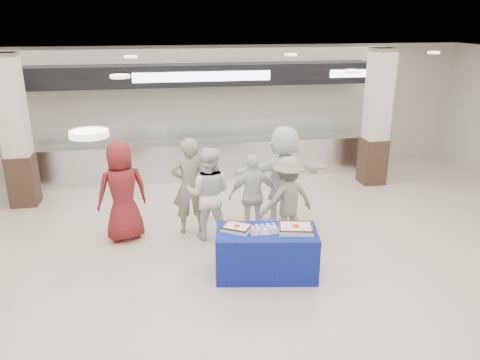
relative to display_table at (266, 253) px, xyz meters
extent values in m
plane|color=beige|center=(-0.47, -0.40, -0.38)|extent=(14.00, 14.00, 0.00)
cube|color=silver|center=(-0.47, 5.00, 0.08)|extent=(8.00, 0.80, 0.90)
cube|color=silver|center=(-0.47, 5.00, 0.55)|extent=(8.00, 0.85, 0.04)
cube|color=white|center=(-0.47, 4.70, 0.88)|extent=(7.60, 0.02, 0.50)
cube|color=black|center=(-0.47, 5.00, 2.17)|extent=(8.40, 0.70, 0.50)
cube|color=white|center=(-0.47, 4.64, 2.17)|extent=(3.20, 0.03, 0.22)
cube|color=white|center=(3.33, 4.64, 2.17)|extent=(1.40, 0.03, 0.18)
cube|color=#342017|center=(-4.47, 3.80, 0.18)|extent=(0.55, 0.55, 1.10)
cube|color=beige|center=(-4.47, 3.80, 1.78)|extent=(0.50, 0.50, 2.10)
cube|color=#342017|center=(3.53, 3.80, 0.18)|extent=(0.55, 0.55, 1.10)
cube|color=beige|center=(3.53, 3.80, 1.78)|extent=(0.50, 0.50, 2.10)
cube|color=navy|center=(0.00, 0.00, 0.00)|extent=(1.66, 1.03, 0.75)
cube|color=white|center=(-0.45, 0.12, 0.41)|extent=(0.52, 0.49, 0.06)
cube|color=#4A2315|center=(-0.45, 0.12, 0.45)|extent=(0.52, 0.49, 0.02)
cylinder|color=red|center=(-0.45, 0.12, 0.44)|extent=(0.13, 0.13, 0.01)
cube|color=white|center=(0.43, -0.08, 0.41)|extent=(0.58, 0.49, 0.08)
cube|color=#4A2315|center=(0.43, -0.08, 0.47)|extent=(0.58, 0.49, 0.02)
cylinder|color=red|center=(0.43, -0.08, 0.46)|extent=(0.13, 0.13, 0.01)
cube|color=silver|center=(-0.05, 0.01, 0.38)|extent=(0.45, 0.34, 0.02)
imported|color=maroon|center=(-2.25, 1.69, 0.54)|extent=(1.03, 0.83, 1.84)
imported|color=slate|center=(-1.04, 1.77, 0.54)|extent=(0.67, 0.44, 1.83)
imported|color=white|center=(-0.72, 1.47, 0.49)|extent=(0.99, 0.87, 1.72)
imported|color=white|center=(0.09, 1.47, 0.40)|extent=(0.92, 0.40, 1.55)
imported|color=slate|center=(0.64, 1.12, 0.41)|extent=(1.13, 0.81, 1.58)
imported|color=white|center=(0.75, 1.82, 0.61)|extent=(1.85, 0.64, 1.97)
camera|label=1|loc=(-1.55, -6.33, 3.47)|focal=35.00mm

